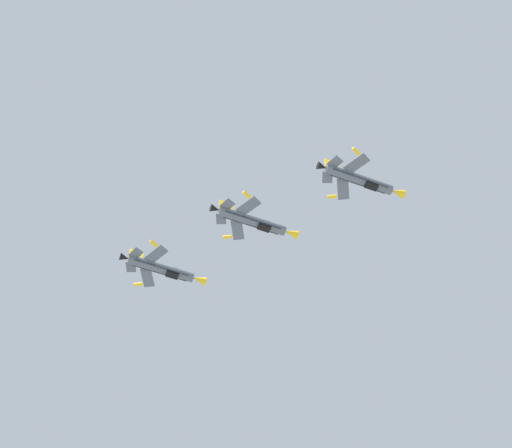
% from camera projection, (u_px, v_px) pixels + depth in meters
% --- Properties ---
extents(fighter_jet_lead, '(14.89, 10.70, 4.35)m').
position_uv_depth(fighter_jet_lead, '(360.00, 180.00, 129.16)').
color(fighter_jet_lead, '#4C5666').
extents(fighter_jet_left_wing, '(14.89, 10.70, 4.34)m').
position_uv_depth(fighter_jet_left_wing, '(254.00, 221.00, 132.01)').
color(fighter_jet_left_wing, '#4C5666').
extents(fighter_jet_right_wing, '(14.89, 10.70, 4.37)m').
position_uv_depth(fighter_jet_right_wing, '(162.00, 269.00, 137.78)').
color(fighter_jet_right_wing, '#4C5666').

